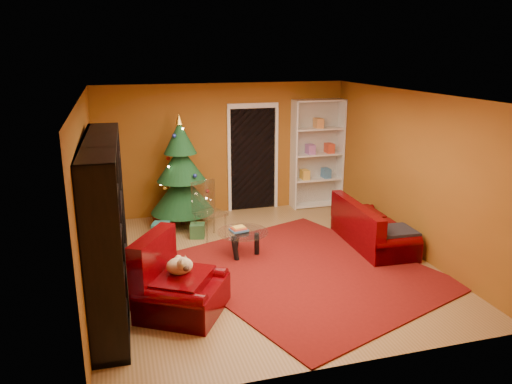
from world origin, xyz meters
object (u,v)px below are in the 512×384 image
object	(u,v)px
coffee_table	(243,243)
acrylic_chair	(210,213)
gift_box_green	(198,231)
rug	(306,271)
white_bookshelf	(317,154)
dog	(180,266)
gift_box_teal	(161,231)
media_unit	(106,225)
christmas_tree	(181,172)
sofa	(374,224)
gift_box_red	(159,215)
armchair	(182,283)

from	to	relation	value
coffee_table	acrylic_chair	xyz separation A→B (m)	(-0.35, 0.93, 0.24)
gift_box_green	rug	bearing A→B (deg)	-54.46
white_bookshelf	dog	xyz separation A→B (m)	(-3.38, -3.67, -0.51)
rug	gift_box_teal	world-z (taller)	gift_box_teal
media_unit	white_bookshelf	xyz separation A→B (m)	(4.22, 3.27, 0.03)
media_unit	christmas_tree	xyz separation A→B (m)	(1.33, 2.85, -0.06)
gift_box_green	sofa	xyz separation A→B (m)	(2.82, -1.18, 0.26)
media_unit	christmas_tree	size ratio (longest dim) A/B	1.34
gift_box_red	dog	distance (m)	3.64
sofa	coffee_table	distance (m)	2.26
rug	white_bookshelf	size ratio (longest dim) A/B	1.60
gift_box_green	acrylic_chair	bearing A→B (deg)	-24.50
coffee_table	rug	bearing A→B (deg)	-47.82
media_unit	gift_box_teal	world-z (taller)	media_unit
media_unit	sofa	bearing A→B (deg)	13.57
media_unit	christmas_tree	distance (m)	3.14
media_unit	armchair	world-z (taller)	media_unit
media_unit	gift_box_teal	distance (m)	2.56
christmas_tree	gift_box_teal	xyz separation A→B (m)	(-0.48, -0.62, -0.89)
white_bookshelf	christmas_tree	bearing A→B (deg)	-171.78
armchair	acrylic_chair	distance (m)	2.60
christmas_tree	gift_box_red	xyz separation A→B (m)	(-0.43, 0.36, -0.93)
gift_box_green	sofa	distance (m)	3.06
media_unit	acrylic_chair	size ratio (longest dim) A/B	3.12
media_unit	white_bookshelf	size ratio (longest dim) A/B	1.24
sofa	white_bookshelf	bearing A→B (deg)	4.09
gift_box_red	sofa	size ratio (longest dim) A/B	0.12
rug	gift_box_green	distance (m)	2.30
rug	gift_box_red	world-z (taller)	gift_box_red
dog	christmas_tree	bearing A→B (deg)	22.48
gift_box_green	coffee_table	distance (m)	1.17
dog	gift_box_teal	bearing A→B (deg)	30.86
media_unit	gift_box_red	bearing A→B (deg)	75.91
rug	gift_box_green	world-z (taller)	gift_box_green
dog	sofa	world-z (taller)	sofa
sofa	dog	bearing A→B (deg)	113.34
acrylic_chair	gift_box_red	bearing A→B (deg)	102.10
white_bookshelf	gift_box_green	bearing A→B (deg)	-156.90
christmas_tree	gift_box_green	bearing A→B (deg)	-78.75
sofa	coffee_table	xyz separation A→B (m)	(-2.25, 0.16, -0.17)
rug	acrylic_chair	bearing A→B (deg)	122.30
media_unit	gift_box_green	bearing A→B (deg)	56.32
christmas_tree	white_bookshelf	xyz separation A→B (m)	(2.90, 0.42, 0.09)
gift_box_red	acrylic_chair	xyz separation A→B (m)	(0.80, -1.21, 0.35)
media_unit	gift_box_green	size ratio (longest dim) A/B	11.32
coffee_table	sofa	bearing A→B (deg)	-3.95
media_unit	coffee_table	bearing A→B (deg)	29.14
media_unit	gift_box_green	world-z (taller)	media_unit
rug	gift_box_green	xyz separation A→B (m)	(-1.34, 1.87, 0.12)
gift_box_teal	white_bookshelf	size ratio (longest dim) A/B	0.12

